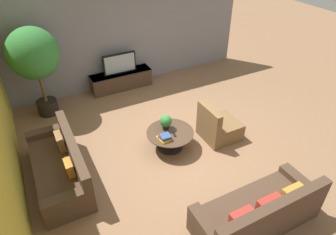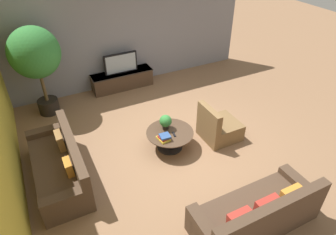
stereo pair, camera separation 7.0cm
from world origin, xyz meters
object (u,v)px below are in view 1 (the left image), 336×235
media_console (121,80)px  couch_by_wall (60,167)px  armchair_wicker (218,127)px  couch_near_entry (258,213)px  coffee_table (170,137)px  television (120,63)px  potted_plant_tabletop (166,121)px  potted_palm_tall (34,56)px

media_console → couch_by_wall: couch_by_wall is taller
armchair_wicker → couch_near_entry: bearing=160.4°
coffee_table → couch_by_wall: bearing=176.4°
media_console → television: size_ratio=1.88×
couch_by_wall → coffee_table: bearing=86.4°
media_console → potted_plant_tabletop: (-0.01, -2.83, 0.34)m
potted_palm_tall → potted_plant_tabletop: (2.10, -2.46, -0.95)m
coffee_table → couch_near_entry: couch_near_entry is taller
television → potted_plant_tabletop: 2.83m
television → armchair_wicker: bearing=-70.2°
armchair_wicker → television: bearing=19.8°
television → potted_palm_tall: (-2.11, -0.36, 0.77)m
couch_by_wall → armchair_wicker: armchair_wicker is taller
couch_near_entry → coffee_table: bearing=-81.9°
media_console → potted_palm_tall: 2.50m
coffee_table → potted_palm_tall: 3.60m
television → coffee_table: (0.02, -2.98, -0.48)m
potted_palm_tall → couch_near_entry: bearing=-63.8°
armchair_wicker → media_console: bearing=19.8°
media_console → potted_palm_tall: bearing=-170.2°
coffee_table → couch_near_entry: (0.34, -2.39, 0.00)m
television → couch_near_entry: (0.36, -5.37, -0.48)m
potted_palm_tall → coffee_table: bearing=-50.9°
coffee_table → armchair_wicker: size_ratio=1.17×
couch_near_entry → armchair_wicker: bearing=-109.6°
media_console → coffee_table: (0.02, -2.98, 0.03)m
television → armchair_wicker: size_ratio=1.09×
television → couch_near_entry: bearing=-86.2°
couch_near_entry → potted_palm_tall: 5.72m
media_console → coffee_table: size_ratio=1.74×
couch_by_wall → armchair_wicker: 3.41m
coffee_table → armchair_wicker: 1.14m
couch_by_wall → armchair_wicker: (3.40, -0.33, -0.01)m
coffee_table → armchair_wicker: bearing=-9.5°
couch_near_entry → couch_by_wall: bearing=-44.1°
media_console → couch_by_wall: 3.63m
couch_by_wall → couch_near_entry: (2.61, -2.53, 0.01)m
coffee_table → potted_palm_tall: size_ratio=0.46×
television → potted_palm_tall: 2.28m
media_console → armchair_wicker: 3.37m
television → armchair_wicker: television is taller
television → potted_plant_tabletop: size_ratio=2.83×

